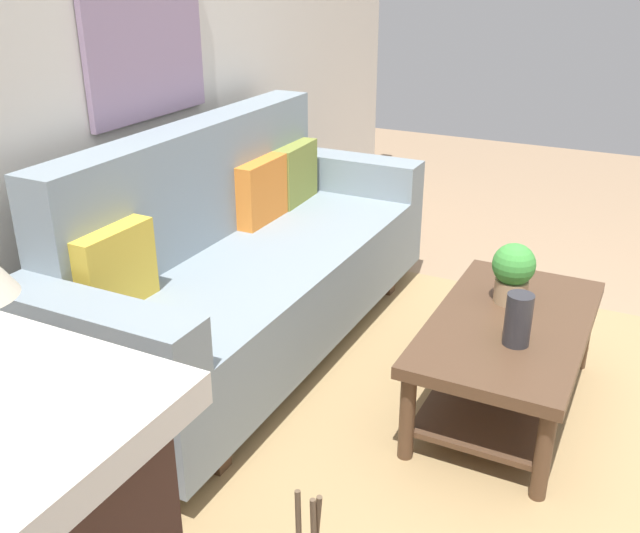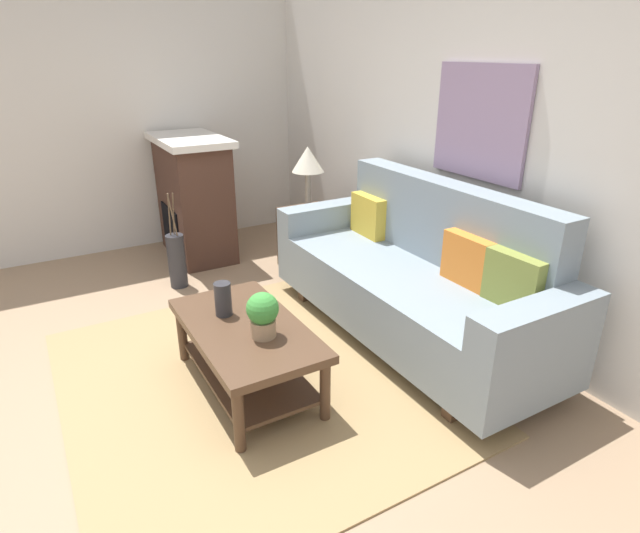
% 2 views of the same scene
% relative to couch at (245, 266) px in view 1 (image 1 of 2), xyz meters
% --- Properties ---
extents(ground_plane, '(9.63, 9.63, 0.00)m').
position_rel_couch_xyz_m(ground_plane, '(-0.04, -1.71, -0.43)').
color(ground_plane, '#9E7F60').
extents(wall_back, '(5.63, 0.10, 2.70)m').
position_rel_couch_xyz_m(wall_back, '(-0.04, 0.54, 0.92)').
color(wall_back, silver).
rests_on(wall_back, ground_plane).
extents(area_rug, '(2.44, 2.14, 0.01)m').
position_rel_couch_xyz_m(area_rug, '(-0.04, -1.21, -0.43)').
color(area_rug, '#A38456').
rests_on(area_rug, ground_plane).
extents(couch, '(2.31, 0.84, 1.08)m').
position_rel_couch_xyz_m(couch, '(0.00, 0.00, 0.00)').
color(couch, gray).
rests_on(couch, ground_plane).
extents(throw_pillow_mustard, '(0.36, 0.13, 0.32)m').
position_rel_couch_xyz_m(throw_pillow_mustard, '(-0.72, 0.13, 0.25)').
color(throw_pillow_mustard, gold).
rests_on(throw_pillow_mustard, couch).
extents(throw_pillow_orange, '(0.36, 0.12, 0.32)m').
position_rel_couch_xyz_m(throw_pillow_orange, '(0.36, 0.13, 0.25)').
color(throw_pillow_orange, orange).
rests_on(throw_pillow_orange, couch).
extents(throw_pillow_olive, '(0.36, 0.14, 0.32)m').
position_rel_couch_xyz_m(throw_pillow_olive, '(0.72, 0.13, 0.25)').
color(throw_pillow_olive, olive).
rests_on(throw_pillow_olive, couch).
extents(coffee_table, '(1.10, 0.60, 0.43)m').
position_rel_couch_xyz_m(coffee_table, '(0.02, -1.25, -0.12)').
color(coffee_table, '#513826').
rests_on(coffee_table, ground_plane).
extents(tabletop_vase, '(0.10, 0.10, 0.21)m').
position_rel_couch_xyz_m(tabletop_vase, '(-0.17, -1.31, 0.10)').
color(tabletop_vase, '#2D2D33').
rests_on(tabletop_vase, coffee_table).
extents(potted_plant_tabletop, '(0.18, 0.18, 0.26)m').
position_rel_couch_xyz_m(potted_plant_tabletop, '(0.18, -1.21, 0.14)').
color(potted_plant_tabletop, tan).
rests_on(potted_plant_tabletop, coffee_table).
extents(side_table, '(0.44, 0.44, 0.56)m').
position_rel_couch_xyz_m(side_table, '(-1.45, -0.03, -0.15)').
color(side_table, '#513826').
rests_on(side_table, ground_plane).
extents(framed_painting, '(0.78, 0.03, 0.73)m').
position_rel_couch_xyz_m(framed_painting, '(0.00, 0.47, 1.03)').
color(framed_painting, gray).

